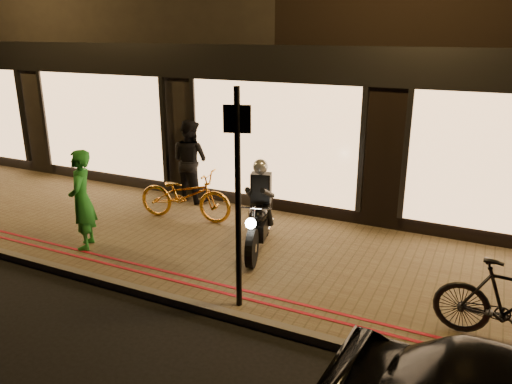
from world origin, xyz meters
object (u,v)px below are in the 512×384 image
(motorcycle, at_px, (259,216))
(bicycle_gold, at_px, (185,195))
(sign_post, at_px, (238,190))
(person_green, at_px, (82,200))

(motorcycle, relative_size, bicycle_gold, 0.97)
(motorcycle, distance_m, sign_post, 2.17)
(sign_post, xyz_separation_m, person_green, (-3.34, 0.56, -0.80))
(sign_post, distance_m, person_green, 3.48)
(bicycle_gold, bearing_deg, person_green, 148.62)
(sign_post, bearing_deg, bicycle_gold, 135.48)
(sign_post, bearing_deg, motorcycle, 107.06)
(motorcycle, relative_size, sign_post, 0.63)
(sign_post, distance_m, bicycle_gold, 3.71)
(sign_post, bearing_deg, person_green, 170.44)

